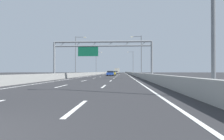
% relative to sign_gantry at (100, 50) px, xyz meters
% --- Properties ---
extents(ground_plane, '(260.00, 260.00, 0.00)m').
position_rel_sign_gantry_xyz_m(ground_plane, '(0.31, 72.40, -4.86)').
color(ground_plane, '#2D2D30').
extents(lane_dash_left_1, '(0.16, 3.00, 0.01)m').
position_rel_sign_gantry_xyz_m(lane_dash_left_1, '(-1.49, -15.10, -4.85)').
color(lane_dash_left_1, white).
rests_on(lane_dash_left_1, ground_plane).
extents(lane_dash_left_2, '(0.16, 3.00, 0.01)m').
position_rel_sign_gantry_xyz_m(lane_dash_left_2, '(-1.49, -6.10, -4.85)').
color(lane_dash_left_2, white).
rests_on(lane_dash_left_2, ground_plane).
extents(lane_dash_left_3, '(0.16, 3.00, 0.01)m').
position_rel_sign_gantry_xyz_m(lane_dash_left_3, '(-1.49, 2.90, -4.85)').
color(lane_dash_left_3, white).
rests_on(lane_dash_left_3, ground_plane).
extents(lane_dash_left_4, '(0.16, 3.00, 0.01)m').
position_rel_sign_gantry_xyz_m(lane_dash_left_4, '(-1.49, 11.90, -4.85)').
color(lane_dash_left_4, white).
rests_on(lane_dash_left_4, ground_plane).
extents(lane_dash_left_5, '(0.16, 3.00, 0.01)m').
position_rel_sign_gantry_xyz_m(lane_dash_left_5, '(-1.49, 20.90, -4.85)').
color(lane_dash_left_5, white).
rests_on(lane_dash_left_5, ground_plane).
extents(lane_dash_left_6, '(0.16, 3.00, 0.01)m').
position_rel_sign_gantry_xyz_m(lane_dash_left_6, '(-1.49, 29.90, -4.85)').
color(lane_dash_left_6, white).
rests_on(lane_dash_left_6, ground_plane).
extents(lane_dash_left_7, '(0.16, 3.00, 0.01)m').
position_rel_sign_gantry_xyz_m(lane_dash_left_7, '(-1.49, 38.90, -4.85)').
color(lane_dash_left_7, white).
rests_on(lane_dash_left_7, ground_plane).
extents(lane_dash_left_8, '(0.16, 3.00, 0.01)m').
position_rel_sign_gantry_xyz_m(lane_dash_left_8, '(-1.49, 47.90, -4.85)').
color(lane_dash_left_8, white).
rests_on(lane_dash_left_8, ground_plane).
extents(lane_dash_left_9, '(0.16, 3.00, 0.01)m').
position_rel_sign_gantry_xyz_m(lane_dash_left_9, '(-1.49, 56.90, -4.85)').
color(lane_dash_left_9, white).
rests_on(lane_dash_left_9, ground_plane).
extents(lane_dash_left_10, '(0.16, 3.00, 0.01)m').
position_rel_sign_gantry_xyz_m(lane_dash_left_10, '(-1.49, 65.90, -4.85)').
color(lane_dash_left_10, white).
rests_on(lane_dash_left_10, ground_plane).
extents(lane_dash_left_11, '(0.16, 3.00, 0.01)m').
position_rel_sign_gantry_xyz_m(lane_dash_left_11, '(-1.49, 74.90, -4.85)').
color(lane_dash_left_11, white).
rests_on(lane_dash_left_11, ground_plane).
extents(lane_dash_left_12, '(0.16, 3.00, 0.01)m').
position_rel_sign_gantry_xyz_m(lane_dash_left_12, '(-1.49, 83.90, -4.85)').
color(lane_dash_left_12, white).
rests_on(lane_dash_left_12, ground_plane).
extents(lane_dash_left_13, '(0.16, 3.00, 0.01)m').
position_rel_sign_gantry_xyz_m(lane_dash_left_13, '(-1.49, 92.90, -4.85)').
color(lane_dash_left_13, white).
rests_on(lane_dash_left_13, ground_plane).
extents(lane_dash_left_14, '(0.16, 3.00, 0.01)m').
position_rel_sign_gantry_xyz_m(lane_dash_left_14, '(-1.49, 101.90, -4.85)').
color(lane_dash_left_14, white).
rests_on(lane_dash_left_14, ground_plane).
extents(lane_dash_left_15, '(0.16, 3.00, 0.01)m').
position_rel_sign_gantry_xyz_m(lane_dash_left_15, '(-1.49, 110.90, -4.85)').
color(lane_dash_left_15, white).
rests_on(lane_dash_left_15, ground_plane).
extents(lane_dash_left_16, '(0.16, 3.00, 0.01)m').
position_rel_sign_gantry_xyz_m(lane_dash_left_16, '(-1.49, 119.90, -4.85)').
color(lane_dash_left_16, white).
rests_on(lane_dash_left_16, ground_plane).
extents(lane_dash_left_17, '(0.16, 3.00, 0.01)m').
position_rel_sign_gantry_xyz_m(lane_dash_left_17, '(-1.49, 128.90, -4.85)').
color(lane_dash_left_17, white).
rests_on(lane_dash_left_17, ground_plane).
extents(lane_dash_right_0, '(0.16, 3.00, 0.01)m').
position_rel_sign_gantry_xyz_m(lane_dash_right_0, '(2.11, -24.10, -4.85)').
color(lane_dash_right_0, white).
rests_on(lane_dash_right_0, ground_plane).
extents(lane_dash_right_1, '(0.16, 3.00, 0.01)m').
position_rel_sign_gantry_xyz_m(lane_dash_right_1, '(2.11, -15.10, -4.85)').
color(lane_dash_right_1, white).
rests_on(lane_dash_right_1, ground_plane).
extents(lane_dash_right_2, '(0.16, 3.00, 0.01)m').
position_rel_sign_gantry_xyz_m(lane_dash_right_2, '(2.11, -6.10, -4.85)').
color(lane_dash_right_2, white).
rests_on(lane_dash_right_2, ground_plane).
extents(lane_dash_right_3, '(0.16, 3.00, 0.01)m').
position_rel_sign_gantry_xyz_m(lane_dash_right_3, '(2.11, 2.90, -4.85)').
color(lane_dash_right_3, white).
rests_on(lane_dash_right_3, ground_plane).
extents(lane_dash_right_4, '(0.16, 3.00, 0.01)m').
position_rel_sign_gantry_xyz_m(lane_dash_right_4, '(2.11, 11.90, -4.85)').
color(lane_dash_right_4, white).
rests_on(lane_dash_right_4, ground_plane).
extents(lane_dash_right_5, '(0.16, 3.00, 0.01)m').
position_rel_sign_gantry_xyz_m(lane_dash_right_5, '(2.11, 20.90, -4.85)').
color(lane_dash_right_5, white).
rests_on(lane_dash_right_5, ground_plane).
extents(lane_dash_right_6, '(0.16, 3.00, 0.01)m').
position_rel_sign_gantry_xyz_m(lane_dash_right_6, '(2.11, 29.90, -4.85)').
color(lane_dash_right_6, white).
rests_on(lane_dash_right_6, ground_plane).
extents(lane_dash_right_7, '(0.16, 3.00, 0.01)m').
position_rel_sign_gantry_xyz_m(lane_dash_right_7, '(2.11, 38.90, -4.85)').
color(lane_dash_right_7, white).
rests_on(lane_dash_right_7, ground_plane).
extents(lane_dash_right_8, '(0.16, 3.00, 0.01)m').
position_rel_sign_gantry_xyz_m(lane_dash_right_8, '(2.11, 47.90, -4.85)').
color(lane_dash_right_8, white).
rests_on(lane_dash_right_8, ground_plane).
extents(lane_dash_right_9, '(0.16, 3.00, 0.01)m').
position_rel_sign_gantry_xyz_m(lane_dash_right_9, '(2.11, 56.90, -4.85)').
color(lane_dash_right_9, white).
rests_on(lane_dash_right_9, ground_plane).
extents(lane_dash_right_10, '(0.16, 3.00, 0.01)m').
position_rel_sign_gantry_xyz_m(lane_dash_right_10, '(2.11, 65.90, -4.85)').
color(lane_dash_right_10, white).
rests_on(lane_dash_right_10, ground_plane).
extents(lane_dash_right_11, '(0.16, 3.00, 0.01)m').
position_rel_sign_gantry_xyz_m(lane_dash_right_11, '(2.11, 74.90, -4.85)').
color(lane_dash_right_11, white).
rests_on(lane_dash_right_11, ground_plane).
extents(lane_dash_right_12, '(0.16, 3.00, 0.01)m').
position_rel_sign_gantry_xyz_m(lane_dash_right_12, '(2.11, 83.90, -4.85)').
color(lane_dash_right_12, white).
rests_on(lane_dash_right_12, ground_plane).
extents(lane_dash_right_13, '(0.16, 3.00, 0.01)m').
position_rel_sign_gantry_xyz_m(lane_dash_right_13, '(2.11, 92.90, -4.85)').
color(lane_dash_right_13, white).
rests_on(lane_dash_right_13, ground_plane).
extents(lane_dash_right_14, '(0.16, 3.00, 0.01)m').
position_rel_sign_gantry_xyz_m(lane_dash_right_14, '(2.11, 101.90, -4.85)').
color(lane_dash_right_14, white).
rests_on(lane_dash_right_14, ground_plane).
extents(lane_dash_right_15, '(0.16, 3.00, 0.01)m').
position_rel_sign_gantry_xyz_m(lane_dash_right_15, '(2.11, 110.90, -4.85)').
color(lane_dash_right_15, white).
rests_on(lane_dash_right_15, ground_plane).
extents(lane_dash_right_16, '(0.16, 3.00, 0.01)m').
position_rel_sign_gantry_xyz_m(lane_dash_right_16, '(2.11, 119.90, -4.85)').
color(lane_dash_right_16, white).
rests_on(lane_dash_right_16, ground_plane).
extents(lane_dash_right_17, '(0.16, 3.00, 0.01)m').
position_rel_sign_gantry_xyz_m(lane_dash_right_17, '(2.11, 128.90, -4.85)').
color(lane_dash_right_17, white).
rests_on(lane_dash_right_17, ground_plane).
extents(edge_line_left, '(0.16, 176.00, 0.01)m').
position_rel_sign_gantry_xyz_m(edge_line_left, '(-4.94, 60.40, -4.85)').
color(edge_line_left, white).
rests_on(edge_line_left, ground_plane).
extents(edge_line_right, '(0.16, 176.00, 0.01)m').
position_rel_sign_gantry_xyz_m(edge_line_right, '(5.56, 60.40, -4.85)').
color(edge_line_right, white).
rests_on(edge_line_right, ground_plane).
extents(barrier_left, '(0.45, 220.00, 0.95)m').
position_rel_sign_gantry_xyz_m(barrier_left, '(-6.59, 82.40, -4.38)').
color(barrier_left, '#9E9E99').
rests_on(barrier_left, ground_plane).
extents(barrier_right, '(0.45, 220.00, 0.95)m').
position_rel_sign_gantry_xyz_m(barrier_right, '(7.21, 82.40, -4.38)').
color(barrier_right, '#9E9E99').
rests_on(barrier_right, ground_plane).
extents(sign_gantry, '(16.67, 0.36, 6.36)m').
position_rel_sign_gantry_xyz_m(sign_gantry, '(0.00, 0.00, 0.00)').
color(sign_gantry, gray).
rests_on(sign_gantry, ground_plane).
extents(streetlamp_left_mid, '(2.58, 0.28, 9.50)m').
position_rel_sign_gantry_xyz_m(streetlamp_left_mid, '(-7.16, 12.24, 0.54)').
color(streetlamp_left_mid, slate).
rests_on(streetlamp_left_mid, ground_plane).
extents(streetlamp_right_mid, '(2.58, 0.28, 9.50)m').
position_rel_sign_gantry_xyz_m(streetlamp_right_mid, '(7.77, 12.24, 0.54)').
color(streetlamp_right_mid, slate).
rests_on(streetlamp_right_mid, ground_plane).
extents(streetlamp_left_far, '(2.58, 0.28, 9.50)m').
position_rel_sign_gantry_xyz_m(streetlamp_left_far, '(-7.16, 45.81, 0.54)').
color(streetlamp_left_far, slate).
rests_on(streetlamp_left_far, ground_plane).
extents(streetlamp_right_far, '(2.58, 0.28, 9.50)m').
position_rel_sign_gantry_xyz_m(streetlamp_right_far, '(7.77, 45.81, 0.54)').
color(streetlamp_right_far, slate).
rests_on(streetlamp_right_far, ground_plane).
extents(orange_car, '(1.74, 4.47, 1.39)m').
position_rel_sign_gantry_xyz_m(orange_car, '(0.14, 94.94, -4.13)').
color(orange_car, orange).
rests_on(orange_car, ground_plane).
extents(silver_car, '(1.84, 4.14, 1.44)m').
position_rel_sign_gantry_xyz_m(silver_car, '(0.21, 64.40, -4.12)').
color(silver_car, '#A8ADB2').
rests_on(silver_car, ground_plane).
extents(blue_car, '(1.89, 4.55, 1.39)m').
position_rel_sign_gantry_xyz_m(blue_car, '(0.19, 21.49, -4.14)').
color(blue_car, '#2347AD').
rests_on(blue_car, ground_plane).
extents(yellow_car, '(1.71, 4.39, 1.35)m').
position_rel_sign_gantry_xyz_m(yellow_car, '(0.54, 27.57, -4.15)').
color(yellow_car, yellow).
rests_on(yellow_car, ground_plane).
extents(box_truck, '(2.49, 7.73, 3.02)m').
position_rel_sign_gantry_xyz_m(box_truck, '(0.54, 72.62, -3.21)').
color(box_truck, silver).
rests_on(box_truck, ground_plane).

